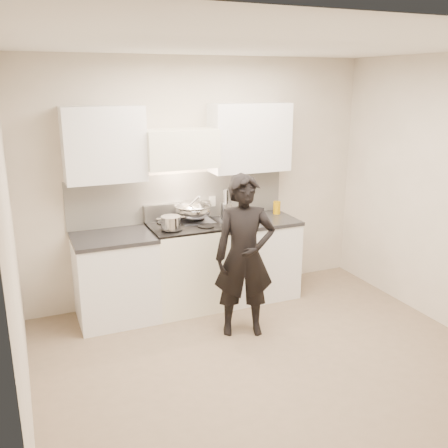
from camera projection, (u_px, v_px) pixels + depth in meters
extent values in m
plane|color=#826D55|center=(270.00, 363.00, 4.47)|extent=(4.00, 4.00, 0.00)
cube|color=beige|center=(201.00, 180.00, 5.64)|extent=(4.00, 0.04, 2.70)
cube|color=beige|center=(438.00, 302.00, 2.54)|extent=(4.00, 0.04, 2.70)
cube|color=beige|center=(12.00, 249.00, 3.35)|extent=(0.04, 3.50, 2.70)
cube|color=silver|center=(279.00, 45.00, 3.72)|extent=(4.00, 3.50, 0.02)
cube|color=silver|center=(180.00, 197.00, 5.58)|extent=(2.50, 0.02, 0.53)
cube|color=#BDBDBD|center=(177.00, 211.00, 5.58)|extent=(0.76, 0.08, 0.20)
cube|color=white|center=(180.00, 149.00, 5.24)|extent=(0.76, 0.40, 0.40)
cylinder|color=#B7B7B7|center=(186.00, 168.00, 5.13)|extent=(0.66, 0.02, 0.02)
cube|color=white|center=(250.00, 138.00, 5.56)|extent=(0.90, 0.33, 0.75)
cube|color=white|center=(104.00, 145.00, 4.96)|extent=(0.80, 0.33, 0.75)
cube|color=white|center=(212.00, 201.00, 5.74)|extent=(0.08, 0.01, 0.12)
cube|color=white|center=(186.00, 267.00, 5.49)|extent=(0.76, 0.65, 0.92)
cube|color=black|center=(185.00, 226.00, 5.36)|extent=(0.76, 0.65, 0.02)
cube|color=#AAABBB|center=(196.00, 221.00, 5.52)|extent=(0.36, 0.34, 0.01)
cylinder|color=#B7B7B7|center=(195.00, 248.00, 5.14)|extent=(0.62, 0.02, 0.02)
cylinder|color=black|center=(173.00, 230.00, 5.15)|extent=(0.18, 0.18, 0.01)
cylinder|color=black|center=(206.00, 226.00, 5.29)|extent=(0.18, 0.18, 0.01)
cylinder|color=black|center=(165.00, 223.00, 5.42)|extent=(0.18, 0.18, 0.01)
cylinder|color=black|center=(196.00, 219.00, 5.55)|extent=(0.18, 0.18, 0.01)
cube|color=white|center=(254.00, 259.00, 5.81)|extent=(0.90, 0.65, 0.88)
cube|color=black|center=(255.00, 221.00, 5.68)|extent=(0.92, 0.67, 0.04)
cube|color=white|center=(116.00, 279.00, 5.20)|extent=(0.80, 0.65, 0.88)
cube|color=black|center=(113.00, 237.00, 5.08)|extent=(0.82, 0.67, 0.04)
ellipsoid|color=#B7B7B7|center=(193.00, 210.00, 5.48)|extent=(0.40, 0.40, 0.22)
torus|color=#B7B7B7|center=(193.00, 205.00, 5.47)|extent=(0.41, 0.41, 0.02)
ellipsoid|color=beige|center=(193.00, 211.00, 5.49)|extent=(0.23, 0.23, 0.10)
cylinder|color=silver|center=(192.00, 203.00, 5.29)|extent=(0.09, 0.29, 0.21)
cylinder|color=#B7B7B7|center=(171.00, 223.00, 5.14)|extent=(0.22, 0.22, 0.14)
cube|color=#B7B7B7|center=(159.00, 219.00, 5.09)|extent=(0.04, 0.02, 0.01)
cube|color=#B7B7B7|center=(183.00, 217.00, 5.16)|extent=(0.04, 0.02, 0.01)
cylinder|color=#BDBDBD|center=(226.00, 211.00, 5.68)|extent=(0.13, 0.13, 0.18)
cylinder|color=black|center=(228.00, 203.00, 5.67)|extent=(0.01, 0.01, 0.32)
cylinder|color=silver|center=(227.00, 203.00, 5.68)|extent=(0.01, 0.01, 0.32)
cylinder|color=#BDBDBD|center=(225.00, 203.00, 5.68)|extent=(0.01, 0.01, 0.32)
cylinder|color=black|center=(224.00, 203.00, 5.66)|extent=(0.01, 0.01, 0.32)
cylinder|color=#BDBDBD|center=(224.00, 204.00, 5.64)|extent=(0.01, 0.01, 0.32)
cylinder|color=silver|center=(225.00, 204.00, 5.63)|extent=(0.01, 0.01, 0.32)
cylinder|color=black|center=(227.00, 204.00, 5.63)|extent=(0.01, 0.01, 0.32)
cylinder|color=#BDBDBD|center=(229.00, 203.00, 5.65)|extent=(0.01, 0.01, 0.32)
cylinder|color=#BF4E11|center=(245.00, 214.00, 5.76)|extent=(0.04, 0.04, 0.07)
cylinder|color=red|center=(245.00, 210.00, 5.75)|extent=(0.04, 0.04, 0.02)
cylinder|color=#B68405|center=(277.00, 208.00, 5.89)|extent=(0.09, 0.09, 0.15)
imported|color=black|center=(244.00, 256.00, 4.82)|extent=(0.68, 0.55, 1.61)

